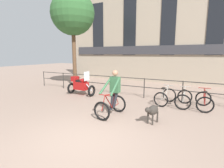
# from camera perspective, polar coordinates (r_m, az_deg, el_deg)

# --- Properties ---
(ground_plane) EXTENTS (60.00, 60.00, 0.00)m
(ground_plane) POSITION_cam_1_polar(r_m,az_deg,el_deg) (4.99, -9.31, -17.68)
(ground_plane) COLOR gray
(canal_railing) EXTENTS (15.05, 0.05, 1.05)m
(canal_railing) POSITION_cam_1_polar(r_m,az_deg,el_deg) (9.25, 10.49, -0.24)
(canal_railing) COLOR #2D2B28
(canal_railing) RESTS_ON ground_plane
(building_facade) EXTENTS (18.00, 0.72, 8.21)m
(building_facade) POSITION_cam_1_polar(r_m,az_deg,el_deg) (14.84, 18.05, 16.28)
(building_facade) COLOR gray
(building_facade) RESTS_ON ground_plane
(cyclist_with_bike) EXTENTS (0.78, 1.23, 1.70)m
(cyclist_with_bike) POSITION_cam_1_polar(r_m,az_deg,el_deg) (6.54, 0.19, -3.72)
(cyclist_with_bike) COLOR black
(cyclist_with_bike) RESTS_ON ground_plane
(dog) EXTENTS (0.40, 0.84, 0.62)m
(dog) POSITION_cam_1_polar(r_m,az_deg,el_deg) (6.00, 13.04, -8.50)
(dog) COLOR #332D28
(dog) RESTS_ON ground_plane
(parked_motorcycle) EXTENTS (1.61, 0.68, 1.35)m
(parked_motorcycle) POSITION_cam_1_polar(r_m,az_deg,el_deg) (9.98, -10.17, -0.35)
(parked_motorcycle) COLOR black
(parked_motorcycle) RESTS_ON ground_plane
(parked_bicycle_near_lamp) EXTENTS (0.83, 1.20, 0.86)m
(parked_bicycle_near_lamp) POSITION_cam_1_polar(r_m,az_deg,el_deg) (8.40, 16.99, -3.96)
(parked_bicycle_near_lamp) COLOR black
(parked_bicycle_near_lamp) RESTS_ON ground_plane
(parked_bicycle_mid_left) EXTENTS (0.69, 1.13, 0.86)m
(parked_bicycle_mid_left) POSITION_cam_1_polar(r_m,az_deg,el_deg) (8.29, 22.39, -4.45)
(parked_bicycle_mid_left) COLOR black
(parked_bicycle_mid_left) RESTS_ON ground_plane
(parked_bicycle_mid_right) EXTENTS (0.74, 1.15, 0.86)m
(parked_bicycle_mid_right) POSITION_cam_1_polar(r_m,az_deg,el_deg) (8.26, 27.87, -4.91)
(parked_bicycle_mid_right) COLOR black
(parked_bicycle_mid_right) RESTS_ON ground_plane
(tree_canalside_left) EXTENTS (2.88, 2.88, 6.39)m
(tree_canalside_left) POSITION_cam_1_polar(r_m,az_deg,el_deg) (12.70, -12.70, 21.50)
(tree_canalside_left) COLOR brown
(tree_canalside_left) RESTS_ON ground_plane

